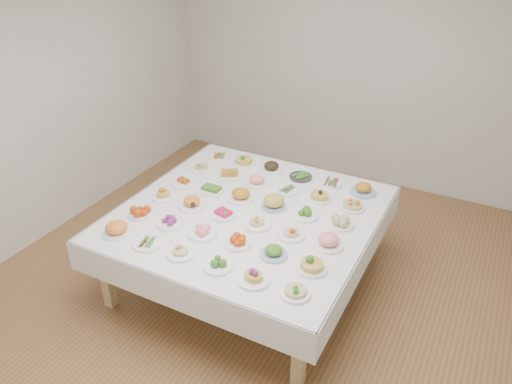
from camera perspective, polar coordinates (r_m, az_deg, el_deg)
The scene contains 38 objects.
room_envelope at distance 3.98m, azimuth 1.35°, elevation 10.59°, with size 5.02×5.02×2.81m.
display_table at distance 4.54m, azimuth -0.88°, elevation -2.98°, with size 2.22×2.22×0.75m.
dish_0 at distance 4.34m, azimuth -15.67°, elevation -3.88°, with size 0.26×0.26×0.14m.
dish_1 at distance 4.17m, azimuth -12.32°, elevation -5.70°, with size 0.23×0.23×0.05m.
dish_2 at distance 3.99m, azimuth -8.65°, elevation -6.62°, with size 0.22×0.22×0.11m.
dish_3 at distance 3.84m, azimuth -4.42°, elevation -8.12°, with size 0.23×0.23×0.09m.
dish_4 at distance 3.69m, azimuth -0.27°, elevation -9.50°, with size 0.24×0.24×0.12m.
dish_5 at distance 3.59m, azimuth 4.56°, elevation -10.92°, with size 0.22×0.22×0.12m.
dish_6 at distance 4.55m, azimuth -13.04°, elevation -2.08°, with size 0.22×0.22×0.10m.
dish_7 at distance 4.38m, azimuth -9.81°, elevation -3.26°, with size 0.23×0.23×0.09m.
dish_8 at distance 4.20m, azimuth -6.12°, elevation -4.33°, with size 0.24×0.24×0.11m.
dish_9 at distance 4.06m, azimuth -2.08°, elevation -5.55°, with size 0.22×0.22×0.10m.
dish_10 at distance 3.94m, azimuth 2.04°, elevation -6.68°, with size 0.22×0.22×0.12m.
dish_11 at distance 3.81m, azimuth 6.43°, elevation -7.96°, with size 0.26×0.25×0.15m.
dish_12 at distance 4.77m, azimuth -10.55°, elevation -0.16°, with size 0.22×0.22×0.11m.
dish_13 at distance 4.58m, azimuth -7.35°, elevation -0.96°, with size 0.25×0.25×0.14m.
dish_14 at distance 4.43m, azimuth -3.76°, elevation -2.29°, with size 0.23×0.23×0.10m.
dish_15 at distance 4.29m, azimuth 0.10°, elevation -3.35°, with size 0.24×0.24×0.11m.
dish_16 at distance 4.17m, azimuth 4.04°, elevation -4.47°, with size 0.23×0.23×0.12m.
dish_17 at distance 4.07m, azimuth 8.33°, elevation -5.25°, with size 0.24×0.24×0.16m.
dish_18 at distance 4.99m, azimuth -8.30°, elevation 1.25°, with size 0.24×0.24×0.09m.
dish_19 at distance 4.82m, azimuth -5.12°, elevation 0.48°, with size 0.22×0.22×0.10m.
dish_20 at distance 4.66m, azimuth -1.75°, elevation -0.13°, with size 0.25×0.25×0.14m.
dish_21 at distance 4.54m, azimuth 2.04°, elevation -1.11°, with size 0.22×0.22×0.13m.
dish_22 at distance 4.43m, azimuth 5.60°, elevation -2.40°, with size 0.23×0.23×0.10m.
dish_23 at distance 4.35m, azimuth 9.68°, elevation -3.25°, with size 0.24×0.24×0.11m.
dish_24 at distance 5.23m, azimuth -6.26°, elevation 3.09°, with size 0.23×0.23×0.12m.
dish_25 at distance 5.07m, azimuth -3.04°, elevation 2.21°, with size 0.23×0.23×0.11m.
dish_26 at distance 4.92m, azimuth 0.10°, elevation 1.48°, with size 0.22×0.22×0.12m.
dish_27 at distance 4.82m, azimuth 3.66°, elevation 0.25°, with size 0.22×0.22×0.05m.
dish_28 at distance 4.69m, azimuth 7.27°, elevation -0.26°, with size 0.21×0.21×0.13m.
dish_29 at distance 4.61m, azimuth 11.02°, elevation -1.15°, with size 0.23×0.23×0.13m.
dish_30 at distance 5.48m, azimuth -4.23°, elevation 4.08°, with size 0.24×0.24×0.05m.
dish_31 at distance 5.31m, azimuth -1.41°, elevation 3.88°, with size 0.27×0.26×0.15m.
dish_32 at distance 5.18m, azimuth 1.76°, elevation 3.01°, with size 0.23×0.23×0.13m.
dish_33 at distance 5.08m, azimuth 5.12°, elevation 1.80°, with size 0.23×0.23×0.05m.
dish_34 at distance 4.98m, azimuth 8.58°, elevation 1.07°, with size 0.21×0.21×0.05m.
dish_35 at distance 4.88m, azimuth 12.16°, elevation 0.48°, with size 0.25×0.25×0.13m.
Camera 1 is at (1.67, -3.37, 3.14)m, focal length 35.00 mm.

